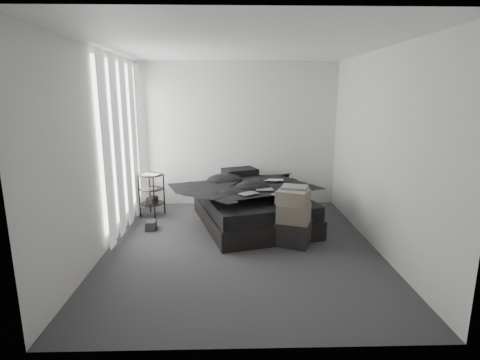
{
  "coord_description": "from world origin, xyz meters",
  "views": [
    {
      "loc": [
        -0.15,
        -4.77,
        2.02
      ],
      "look_at": [
        0.0,
        0.8,
        0.75
      ],
      "focal_mm": 28.0,
      "sensor_mm": 36.0,
      "label": 1
    }
  ],
  "objects_px": {
    "box_lower": "(293,233)",
    "bed": "(252,215)",
    "laptop": "(274,177)",
    "side_stand": "(152,195)"
  },
  "relations": [
    {
      "from": "side_stand",
      "to": "box_lower",
      "type": "height_order",
      "value": "side_stand"
    },
    {
      "from": "box_lower",
      "to": "bed",
      "type": "bearing_deg",
      "value": 119.39
    },
    {
      "from": "side_stand",
      "to": "laptop",
      "type": "bearing_deg",
      "value": -8.54
    },
    {
      "from": "laptop",
      "to": "side_stand",
      "type": "distance_m",
      "value": 2.09
    },
    {
      "from": "side_stand",
      "to": "box_lower",
      "type": "xyz_separation_m",
      "value": [
        2.18,
        -1.34,
        -0.19
      ]
    },
    {
      "from": "bed",
      "to": "laptop",
      "type": "distance_m",
      "value": 0.71
    },
    {
      "from": "bed",
      "to": "box_lower",
      "type": "xyz_separation_m",
      "value": [
        0.5,
        -0.89,
        0.03
      ]
    },
    {
      "from": "bed",
      "to": "box_lower",
      "type": "distance_m",
      "value": 1.02
    },
    {
      "from": "box_lower",
      "to": "laptop",
      "type": "bearing_deg",
      "value": 98.47
    },
    {
      "from": "laptop",
      "to": "bed",
      "type": "bearing_deg",
      "value": -154.5
    }
  ]
}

